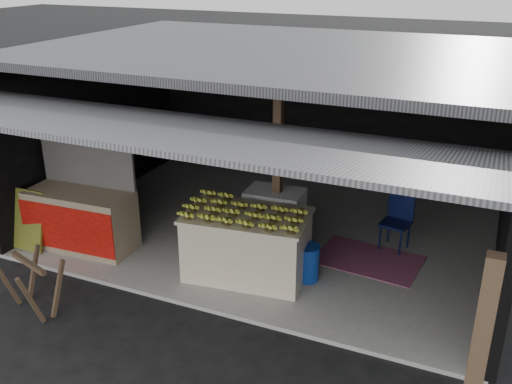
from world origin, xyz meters
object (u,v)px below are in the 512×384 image
at_px(water_barrel, 307,264).
at_px(plastic_chair, 398,217).
at_px(neighbor_stall, 82,217).
at_px(banana_table, 247,245).
at_px(white_crate, 275,219).
at_px(sawhorse, 31,280).

bearing_deg(water_barrel, plastic_chair, 57.48).
bearing_deg(neighbor_stall, banana_table, 2.10).
bearing_deg(neighbor_stall, water_barrel, 4.38).
bearing_deg(white_crate, neighbor_stall, -160.07).
bearing_deg(plastic_chair, banana_table, -125.29).
relative_size(white_crate, plastic_chair, 1.09).
distance_m(neighbor_stall, sawhorse, 1.71).
relative_size(white_crate, sawhorse, 1.15).
distance_m(banana_table, sawhorse, 2.85).
xyz_separation_m(neighbor_stall, water_barrel, (3.51, 0.46, -0.26)).
height_order(white_crate, plastic_chair, white_crate).
relative_size(banana_table, neighbor_stall, 1.08).
xyz_separation_m(sawhorse, plastic_chair, (3.92, 3.57, 0.10)).
xyz_separation_m(banana_table, sawhorse, (-2.15, -1.87, -0.06)).
bearing_deg(banana_table, sawhorse, -145.86).
height_order(neighbor_stall, sawhorse, neighbor_stall).
bearing_deg(banana_table, plastic_chair, 37.05).
bearing_deg(sawhorse, banana_table, 58.72).
distance_m(white_crate, plastic_chair, 1.89).
relative_size(white_crate, water_barrel, 1.95).
relative_size(water_barrel, plastic_chair, 0.56).
bearing_deg(neighbor_stall, sawhorse, -74.86).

